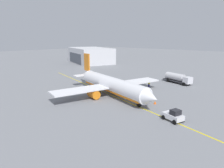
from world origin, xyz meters
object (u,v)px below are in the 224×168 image
Objects in this scene: pushback_tug at (173,116)px; safety_cone_nose at (155,103)px; refueling_worker at (149,84)px; airplane at (111,85)px; fuel_tanker at (178,78)px.

safety_cone_nose is (-7.39, 6.02, -0.67)m from pushback_tug.
refueling_worker reaches higher than safety_cone_nose.
airplane reaches higher than fuel_tanker.
airplane is at bearing -98.96° from refueling_worker.
airplane is 12.49m from safety_cone_nose.
pushback_tug is (19.57, -4.64, -1.68)m from airplane.
refueling_worker is at bearing 132.57° from pushback_tug.
pushback_tug is 5.97× the size of safety_cone_nose.
fuel_tanker is at bearing 69.48° from refueling_worker.
pushback_tug is at bearing -65.59° from fuel_tanker.
pushback_tug is 9.56m from safety_cone_nose.
fuel_tanker is (6.21, 24.82, -0.96)m from airplane.
safety_cone_nose is at bearing -52.26° from refueling_worker.
pushback_tug is at bearing -39.20° from safety_cone_nose.
refueling_worker is 2.55× the size of safety_cone_nose.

